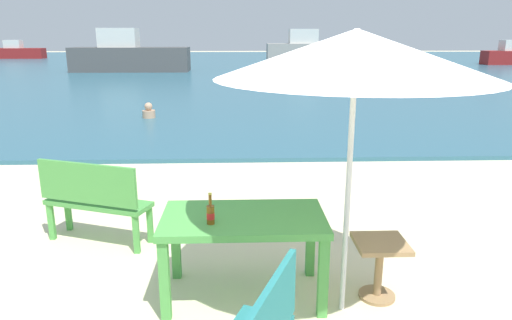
# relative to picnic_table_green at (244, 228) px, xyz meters

# --- Properties ---
(sea_water) EXTENTS (120.00, 50.00, 0.08)m
(sea_water) POSITION_rel_picnic_table_green_xyz_m (0.39, 29.38, -0.61)
(sea_water) COLOR #2D6075
(sea_water) RESTS_ON ground_plane
(picnic_table_green) EXTENTS (1.40, 0.80, 0.76)m
(picnic_table_green) POSITION_rel_picnic_table_green_xyz_m (0.00, 0.00, 0.00)
(picnic_table_green) COLOR #4C9E47
(picnic_table_green) RESTS_ON ground_plane
(beer_bottle_amber) EXTENTS (0.07, 0.07, 0.26)m
(beer_bottle_amber) POSITION_rel_picnic_table_green_xyz_m (-0.27, -0.16, 0.20)
(beer_bottle_amber) COLOR brown
(beer_bottle_amber) RESTS_ON picnic_table_green
(patio_umbrella) EXTENTS (2.10, 2.10, 2.30)m
(patio_umbrella) POSITION_rel_picnic_table_green_xyz_m (0.83, -0.25, 1.47)
(patio_umbrella) COLOR silver
(patio_umbrella) RESTS_ON ground_plane
(side_table_wood) EXTENTS (0.44, 0.44, 0.54)m
(side_table_wood) POSITION_rel_picnic_table_green_xyz_m (1.18, -0.08, -0.30)
(side_table_wood) COLOR #9E7A51
(side_table_wood) RESTS_ON ground_plane
(bench_green_left) EXTENTS (1.25, 0.75, 0.95)m
(bench_green_left) POSITION_rel_picnic_table_green_xyz_m (-1.62, 1.12, -0.11)
(bench_green_left) COLOR #4C9E47
(bench_green_left) RESTS_ON ground_plane
(swimmer_person) EXTENTS (0.34, 0.34, 0.41)m
(swimmer_person) POSITION_rel_picnic_table_green_xyz_m (-2.46, 8.65, -0.41)
(swimmer_person) COLOR tan
(swimmer_person) RESTS_ON sea_water
(boat_tanker) EXTENTS (6.85, 1.87, 2.49)m
(boat_tanker) POSITION_rel_picnic_table_green_xyz_m (-6.53, 24.46, 0.33)
(boat_tanker) COLOR #4C4C4C
(boat_tanker) RESTS_ON sea_water
(boat_fishing_trawler) EXTENTS (6.95, 1.89, 2.53)m
(boat_fishing_trawler) POSITION_rel_picnic_table_green_xyz_m (5.57, 33.62, 0.34)
(boat_fishing_trawler) COLOR gray
(boat_fishing_trawler) RESTS_ON sea_water
(boat_cargo_ship) EXTENTS (4.43, 1.21, 1.61)m
(boat_cargo_ship) POSITION_rel_picnic_table_green_xyz_m (-19.92, 39.67, 0.01)
(boat_cargo_ship) COLOR maroon
(boat_cargo_ship) RESTS_ON sea_water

